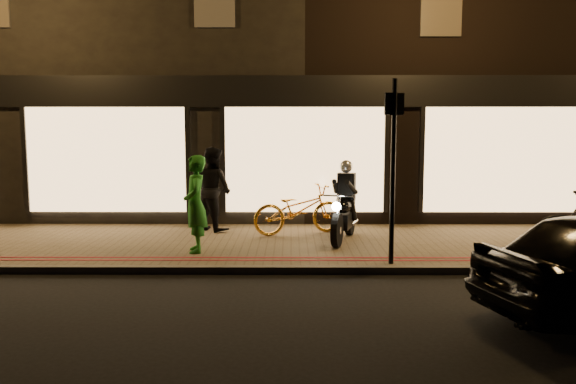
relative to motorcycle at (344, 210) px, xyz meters
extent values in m
plane|color=black|center=(-0.75, -2.16, -0.73)|extent=(90.00, 90.00, 0.00)
cube|color=brown|center=(-0.75, -0.16, -0.67)|extent=(50.00, 4.00, 0.12)
cube|color=#59544C|center=(-0.75, -2.11, -0.67)|extent=(50.00, 0.14, 0.12)
cube|color=maroon|center=(-0.75, -1.71, -0.61)|extent=(50.00, 0.06, 0.01)
cube|color=maroon|center=(-0.75, -1.51, -0.61)|extent=(50.00, 0.06, 0.01)
cube|color=black|center=(-6.75, 6.84, 3.52)|extent=(12.00, 10.00, 8.50)
cube|color=black|center=(5.25, 6.84, 3.52)|extent=(12.00, 10.00, 8.50)
cube|color=black|center=(-0.75, 1.79, 2.42)|extent=(48.00, 0.12, 0.70)
cube|color=#FFC87F|center=(-5.25, 1.78, 0.88)|extent=(3.60, 0.06, 2.38)
cube|color=#FFC87F|center=(-0.75, 1.78, 0.88)|extent=(3.60, 0.06, 2.38)
cube|color=#FFC87F|center=(3.75, 1.78, 0.88)|extent=(3.60, 0.06, 2.38)
cube|color=#3F331E|center=(2.25, 1.79, 4.27)|extent=(0.90, 0.06, 1.30)
cylinder|color=black|center=(-0.20, -0.66, -0.29)|extent=(0.30, 0.65, 0.64)
cylinder|color=black|center=(0.17, 0.59, -0.29)|extent=(0.30, 0.65, 0.64)
cylinder|color=silver|center=(-0.20, -0.66, -0.29)|extent=(0.17, 0.17, 0.14)
cylinder|color=silver|center=(0.17, 0.59, -0.29)|extent=(0.17, 0.17, 0.14)
cube|color=black|center=(0.00, 0.01, -0.21)|extent=(0.45, 0.75, 0.30)
ellipsoid|color=black|center=(-0.04, -0.11, 0.09)|extent=(0.45, 0.58, 0.29)
cube|color=black|center=(0.09, 0.30, 0.09)|extent=(0.37, 0.59, 0.09)
cylinder|color=silver|center=(-0.16, -0.52, 0.34)|extent=(0.58, 0.20, 0.03)
cylinder|color=silver|center=(-0.18, -0.61, 0.01)|extent=(0.14, 0.33, 0.71)
sphere|color=white|center=(-0.22, -0.75, 0.17)|extent=(0.21, 0.21, 0.17)
cylinder|color=silver|center=(0.25, 0.41, -0.33)|extent=(0.22, 0.55, 0.07)
cube|color=black|center=(0.05, 0.17, 0.44)|extent=(0.39, 0.31, 0.55)
sphere|color=silver|center=(0.03, 0.12, 0.85)|extent=(0.32, 0.32, 0.26)
cylinder|color=black|center=(-0.19, -0.09, 0.47)|extent=(0.18, 0.61, 0.34)
cylinder|color=black|center=(0.11, -0.18, 0.47)|extent=(0.33, 0.58, 0.34)
cylinder|color=black|center=(-0.09, 0.17, -0.01)|extent=(0.13, 0.27, 0.46)
cylinder|color=black|center=(0.17, 0.09, -0.01)|extent=(0.25, 0.29, 0.46)
cylinder|color=black|center=(0.59, -1.91, 0.89)|extent=(0.10, 0.10, 3.00)
cube|color=black|center=(0.59, -1.91, 1.99)|extent=(0.34, 0.16, 0.35)
imported|color=orange|center=(-0.90, 0.65, -0.10)|extent=(2.08, 1.33, 1.03)
imported|color=#217920|center=(-2.77, -1.06, 0.26)|extent=(0.55, 0.71, 1.74)
imported|color=black|center=(-2.74, 1.09, 0.29)|extent=(1.11, 1.11, 1.81)
camera|label=1|loc=(-1.06, -10.95, 1.62)|focal=35.00mm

